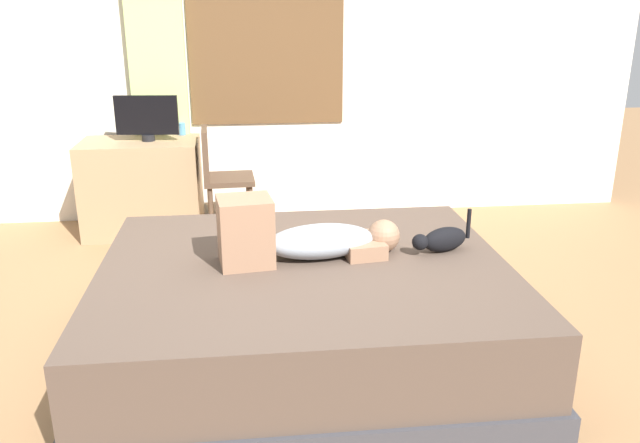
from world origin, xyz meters
The scene contains 10 objects.
ground_plane centered at (0.00, 0.00, 0.00)m, with size 16.00×16.00×0.00m, color olive.
back_wall_with_window centered at (0.00, 2.54, 1.45)m, with size 6.40×0.14×2.90m.
bed centered at (0.12, 0.08, 0.25)m, with size 2.09×1.77×0.51m.
person_lying centered at (0.11, 0.15, 0.62)m, with size 0.94×0.36×0.34m.
cat centered at (0.85, 0.16, 0.58)m, with size 0.34×0.19×0.21m.
desk centered at (-0.98, 2.14, 0.37)m, with size 0.90×0.56×0.74m.
tv_monitor centered at (-0.91, 2.14, 0.92)m, with size 0.48×0.10×0.35m.
cup centered at (-0.67, 2.36, 0.79)m, with size 0.06×0.06×0.10m, color teal.
chair_by_desk centered at (-0.37, 1.97, 0.51)m, with size 0.40×0.40×0.86m.
curtain_left centered at (-0.83, 2.42, 1.33)m, with size 0.44×0.06×2.66m, color #ADCC75.
Camera 1 is at (-0.14, -2.86, 1.73)m, focal length 35.80 mm.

